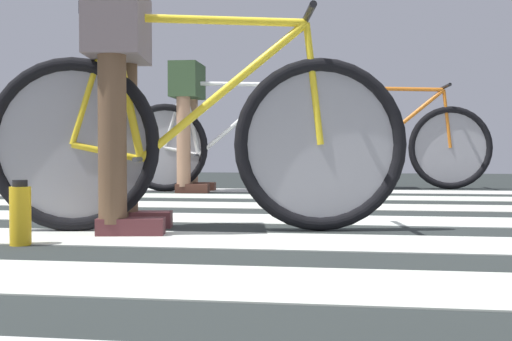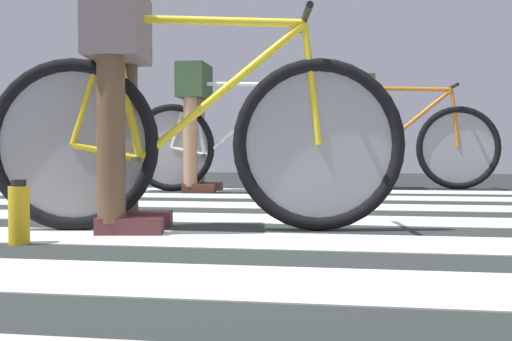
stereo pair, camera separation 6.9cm
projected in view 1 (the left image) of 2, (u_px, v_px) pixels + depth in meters
The scene contains 9 objects.
ground at pixel (230, 227), 2.96m from camera, with size 18.00×14.00×0.02m.
crosswalk_markings at pixel (230, 228), 2.83m from camera, with size 5.46×5.74×0.00m.
bicycle_1_of_3 at pixel (196, 138), 2.71m from camera, with size 1.72×0.54×0.93m.
cyclist_1_of_3 at pixel (120, 76), 2.70m from camera, with size 0.37×0.44×0.98m.
bicycle_2_of_3 at pixel (226, 144), 5.31m from camera, with size 1.74×0.52×0.93m.
cyclist_2_of_3 at pixel (188, 109), 5.34m from camera, with size 0.32×0.42×1.04m.
bicycle_3_of_3 at pixel (390, 145), 5.73m from camera, with size 1.74×0.52×0.93m.
cyclist_3_of_3 at pixel (354, 116), 5.75m from camera, with size 0.33×0.42×0.98m.
water_bottle at pixel (20, 214), 2.32m from camera, with size 0.07×0.07×0.23m.
Camera 1 is at (0.54, -2.90, 0.35)m, focal length 46.33 mm.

